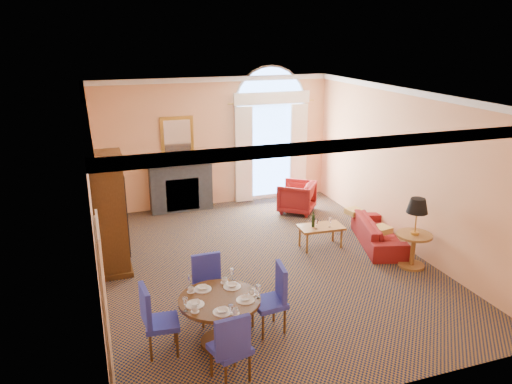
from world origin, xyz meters
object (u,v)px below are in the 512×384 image
object	(u,v)px
dining_table	(220,310)
coffee_table	(321,228)
armchair	(297,197)
sofa	(379,233)
armoire	(109,215)
side_table	(415,225)

from	to	relation	value
dining_table	coffee_table	size ratio (longest dim) A/B	1.23
dining_table	armchair	bearing A→B (deg)	55.56
sofa	armchair	xyz separation A→B (m)	(-0.81, 2.38, 0.11)
coffee_table	armchair	bearing A→B (deg)	82.79
armoire	coffee_table	xyz separation A→B (m)	(4.07, -0.44, -0.62)
armoire	dining_table	distance (m)	3.28
dining_table	sofa	distance (m)	4.61
armchair	side_table	xyz separation A→B (m)	(0.86, -3.46, 0.47)
armoire	sofa	size ratio (longest dim) A/B	1.17
dining_table	side_table	xyz separation A→B (m)	(4.05, 1.19, 0.30)
dining_table	coffee_table	xyz separation A→B (m)	(2.81, 2.55, -0.12)
dining_table	coffee_table	distance (m)	3.79
sofa	coffee_table	xyz separation A→B (m)	(-1.20, 0.28, 0.16)
armoire	side_table	xyz separation A→B (m)	(5.32, -1.80, -0.20)
armoire	side_table	world-z (taller)	armoire
coffee_table	side_table	size ratio (longest dim) A/B	0.70
dining_table	armchair	size ratio (longest dim) A/B	1.39
dining_table	sofa	world-z (taller)	dining_table
dining_table	coffee_table	bearing A→B (deg)	42.26
sofa	coffee_table	size ratio (longest dim) A/B	1.98
coffee_table	armoire	bearing A→B (deg)	176.99
armchair	sofa	bearing A→B (deg)	56.74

